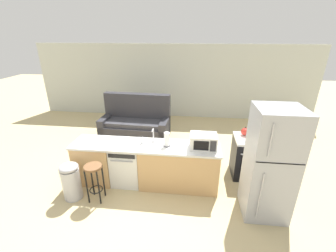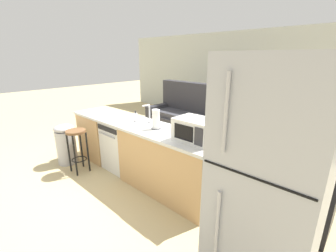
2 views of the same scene
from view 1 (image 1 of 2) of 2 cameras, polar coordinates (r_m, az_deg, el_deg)
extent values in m
plane|color=tan|center=(4.97, -7.16, -13.89)|extent=(24.00, 24.00, 0.00)
cube|color=beige|center=(8.26, 1.30, 11.20)|extent=(10.00, 0.06, 2.60)
cube|color=tan|center=(5.01, -17.85, -8.65)|extent=(0.75, 0.62, 0.86)
cube|color=tan|center=(4.61, 2.77, -10.40)|extent=(1.55, 0.62, 0.86)
cube|color=silver|center=(4.47, -5.82, -4.97)|extent=(2.94, 0.66, 0.04)
cube|color=brown|center=(4.91, -5.43, -13.68)|extent=(2.86, 0.56, 0.08)
cube|color=white|center=(4.79, -10.35, -9.53)|extent=(0.58, 0.58, 0.84)
cube|color=black|center=(4.37, -11.77, -7.57)|extent=(0.52, 0.01, 0.08)
cylinder|color=#B2B2B7|center=(4.41, -11.72, -8.78)|extent=(0.44, 0.02, 0.02)
cube|color=black|center=(5.24, 20.24, -7.61)|extent=(0.76, 0.64, 0.85)
cube|color=black|center=(4.95, 21.11, -9.07)|extent=(0.53, 0.01, 0.43)
cylinder|color=silver|center=(4.82, 21.55, -6.89)|extent=(0.61, 0.03, 0.03)
cube|color=white|center=(5.04, 20.93, -3.18)|extent=(0.76, 0.64, 0.05)
torus|color=black|center=(4.88, 19.34, -3.56)|extent=(0.16, 0.16, 0.01)
torus|color=black|center=(4.97, 23.19, -3.68)|extent=(0.16, 0.16, 0.01)
torus|color=black|center=(5.10, 18.78, -2.30)|extent=(0.16, 0.16, 0.01)
torus|color=black|center=(5.19, 22.47, -2.43)|extent=(0.16, 0.16, 0.01)
cube|color=#A8AAB2|center=(4.07, 24.53, -8.78)|extent=(0.72, 0.70, 1.92)
cylinder|color=#B2B2B7|center=(3.43, 24.70, -3.41)|extent=(0.02, 0.02, 0.51)
cylinder|color=#B2B2B7|center=(3.92, 22.33, -16.17)|extent=(0.02, 0.02, 0.83)
cube|color=black|center=(3.67, 26.66, -8.52)|extent=(0.68, 0.01, 0.01)
cube|color=white|center=(4.31, 8.97, -3.86)|extent=(0.50, 0.36, 0.28)
cube|color=black|center=(4.14, 8.42, -4.97)|extent=(0.27, 0.01, 0.18)
cube|color=#2D2D33|center=(4.16, 11.39, -5.08)|extent=(0.11, 0.01, 0.21)
cylinder|color=silver|center=(4.55, -3.68, -3.87)|extent=(0.07, 0.07, 0.03)
cylinder|color=silver|center=(4.49, -3.73, -2.22)|extent=(0.02, 0.02, 0.26)
cylinder|color=silver|center=(4.37, -3.93, -1.06)|extent=(0.02, 0.14, 0.02)
cylinder|color=#4C4C51|center=(4.39, -0.30, -5.03)|extent=(0.14, 0.14, 0.01)
cylinder|color=white|center=(4.32, -0.31, -3.37)|extent=(0.11, 0.11, 0.27)
cylinder|color=silver|center=(4.48, -6.68, -3.66)|extent=(0.06, 0.06, 0.14)
cylinder|color=black|center=(4.44, -6.73, -2.64)|extent=(0.02, 0.02, 0.04)
sphere|color=red|center=(5.07, 18.95, -1.37)|extent=(0.17, 0.17, 0.17)
sphere|color=black|center=(5.03, 19.09, -0.38)|extent=(0.03, 0.03, 0.03)
cone|color=red|center=(5.08, 19.87, -1.23)|extent=(0.08, 0.04, 0.06)
cylinder|color=brown|center=(4.30, -18.56, -9.80)|extent=(0.32, 0.32, 0.04)
cylinder|color=black|center=(4.47, -19.89, -14.40)|extent=(0.03, 0.03, 0.70)
cylinder|color=black|center=(4.38, -17.17, -14.83)|extent=(0.03, 0.03, 0.70)
cylinder|color=black|center=(4.63, -18.70, -12.80)|extent=(0.03, 0.03, 0.70)
cylinder|color=black|center=(4.55, -16.07, -13.17)|extent=(0.03, 0.03, 0.70)
torus|color=black|center=(4.58, -17.76, -15.10)|extent=(0.25, 0.25, 0.02)
cylinder|color=#B7B7BC|center=(4.73, -23.26, -13.32)|extent=(0.34, 0.34, 0.62)
ellipsoid|color=#B7B7BC|center=(4.54, -23.96, -9.60)|extent=(0.35, 0.35, 0.14)
cube|color=#2D2D33|center=(6.82, -8.28, -1.19)|extent=(2.04, 0.99, 0.42)
cube|color=#2D2D33|center=(6.96, -7.68, 3.10)|extent=(2.01, 0.33, 1.27)
cube|color=#2D2D33|center=(7.10, -15.28, 0.06)|extent=(0.24, 0.91, 0.62)
cube|color=#2D2D33|center=(6.58, -0.83, -0.92)|extent=(0.24, 0.91, 0.62)
cube|color=#3B3B41|center=(6.86, -12.92, 1.03)|extent=(0.59, 0.66, 0.12)
cube|color=#3B3B41|center=(6.68, -8.54, 0.76)|extent=(0.59, 0.66, 0.12)
cube|color=#3B3B41|center=(6.53, -3.94, 0.47)|extent=(0.59, 0.66, 0.12)
camera|label=2|loc=(2.67, 46.97, -8.42)|focal=24.00mm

